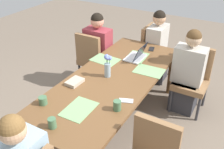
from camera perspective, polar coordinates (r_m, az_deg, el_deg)
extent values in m
plane|color=#756656|center=(3.49, 0.00, -11.06)|extent=(10.00, 10.00, 0.00)
cube|color=brown|center=(3.07, 0.00, -1.13)|extent=(2.36, 0.95, 0.04)
cylinder|color=brown|center=(4.26, 2.74, 2.85)|extent=(0.07, 0.07, 0.69)
cylinder|color=brown|center=(2.85, -18.94, -15.43)|extent=(0.07, 0.07, 0.69)
cylinder|color=brown|center=(4.01, 12.86, 0.16)|extent=(0.07, 0.07, 0.69)
sphere|color=tan|center=(1.96, -21.22, -11.52)|extent=(0.20, 0.20, 0.20)
sphere|color=brown|center=(1.94, -21.39, -10.86)|extent=(0.19, 0.19, 0.19)
cube|color=olive|center=(3.69, 16.97, -2.13)|extent=(0.44, 0.44, 0.08)
cube|color=olive|center=(3.73, 18.33, 2.69)|extent=(0.06, 0.42, 0.45)
cylinder|color=#333338|center=(3.63, 18.55, -7.32)|extent=(0.04, 0.04, 0.37)
cylinder|color=#333338|center=(3.69, 12.85, -5.71)|extent=(0.04, 0.04, 0.37)
cylinder|color=#333338|center=(3.95, 19.84, -4.29)|extent=(0.04, 0.04, 0.37)
cylinder|color=#333338|center=(4.00, 14.59, -2.86)|extent=(0.04, 0.04, 0.37)
cube|color=#2D2D33|center=(3.80, 15.69, -4.25)|extent=(0.36, 0.34, 0.45)
cube|color=#B7B2A8|center=(3.56, 16.74, 2.06)|extent=(0.24, 0.40, 0.50)
sphere|color=tan|center=(3.41, 17.66, 7.53)|extent=(0.20, 0.20, 0.20)
sphere|color=#51381E|center=(3.39, 17.74, 8.00)|extent=(0.19, 0.19, 0.19)
cube|color=olive|center=(4.37, 9.92, 4.12)|extent=(0.44, 0.44, 0.08)
cube|color=olive|center=(4.32, 7.87, 7.86)|extent=(0.42, 0.06, 0.45)
cylinder|color=#333338|center=(4.58, 12.74, 1.95)|extent=(0.04, 0.04, 0.37)
cylinder|color=#333338|center=(4.26, 11.11, -0.15)|extent=(0.04, 0.04, 0.37)
cylinder|color=#333338|center=(4.69, 8.36, 3.08)|extent=(0.04, 0.04, 0.37)
cylinder|color=#333338|center=(4.37, 6.45, 1.11)|extent=(0.04, 0.04, 0.37)
cube|color=#2D2D33|center=(4.40, 9.43, 1.67)|extent=(0.34, 0.36, 0.45)
cube|color=#B7B2A8|center=(4.20, 9.97, 7.36)|extent=(0.40, 0.24, 0.50)
sphere|color=tan|center=(4.07, 10.44, 12.15)|extent=(0.20, 0.20, 0.20)
sphere|color=black|center=(4.06, 10.48, 12.55)|extent=(0.19, 0.19, 0.19)
cube|color=olive|center=(4.17, -3.73, 3.24)|extent=(0.44, 0.44, 0.08)
cube|color=olive|center=(3.92, -5.38, 5.57)|extent=(0.06, 0.42, 0.45)
cylinder|color=#333338|center=(4.51, -4.34, 2.20)|extent=(0.04, 0.04, 0.37)
cylinder|color=#333338|center=(4.34, -0.16, 1.03)|extent=(0.04, 0.04, 0.37)
cylinder|color=#333338|center=(4.25, -7.18, 0.08)|extent=(0.04, 0.04, 0.37)
cylinder|color=#333338|center=(4.06, -2.84, -1.27)|extent=(0.04, 0.04, 0.37)
cube|color=#2D2D33|center=(4.23, -2.97, 0.83)|extent=(0.36, 0.34, 0.45)
cube|color=#93333D|center=(4.02, -3.14, 6.72)|extent=(0.24, 0.40, 0.50)
sphere|color=tan|center=(3.89, -3.30, 11.72)|extent=(0.20, 0.20, 0.20)
sphere|color=black|center=(3.88, -3.31, 12.14)|extent=(0.19, 0.19, 0.19)
cube|color=olive|center=(2.36, 9.76, -14.28)|extent=(0.06, 0.42, 0.45)
cylinder|color=#8EA8B7|center=(3.05, -1.00, 0.99)|extent=(0.07, 0.07, 0.17)
sphere|color=#6B7FD1|center=(2.96, -1.08, 3.63)|extent=(0.05, 0.05, 0.05)
cylinder|color=#477A3D|center=(2.98, -1.08, 2.96)|extent=(0.01, 0.01, 0.08)
sphere|color=#6B7FD1|center=(2.98, -0.58, 3.67)|extent=(0.06, 0.06, 0.06)
cylinder|color=#477A3D|center=(2.99, -0.57, 3.04)|extent=(0.01, 0.01, 0.07)
sphere|color=#6B7FD1|center=(2.99, -1.19, 3.90)|extent=(0.06, 0.06, 0.06)
cylinder|color=#477A3D|center=(3.01, -1.18, 3.25)|extent=(0.01, 0.01, 0.08)
cube|color=#7FAD70|center=(2.59, -7.31, -7.61)|extent=(0.37, 0.27, 0.00)
cube|color=#7FAD70|center=(3.24, 8.23, 0.81)|extent=(0.28, 0.37, 0.00)
cube|color=#7FAD70|center=(3.56, 5.45, 3.90)|extent=(0.37, 0.28, 0.00)
cube|color=#7FAD70|center=(3.47, -1.55, 3.29)|extent=(0.28, 0.38, 0.00)
cube|color=silver|center=(3.53, 5.14, 3.78)|extent=(0.32, 0.22, 0.02)
cube|color=black|center=(3.45, 6.35, 5.00)|extent=(0.31, 0.08, 0.19)
cylinder|color=#47704C|center=(2.53, 1.16, -6.87)|extent=(0.08, 0.08, 0.11)
cylinder|color=#47704C|center=(2.71, -15.08, -5.60)|extent=(0.09, 0.09, 0.08)
cylinder|color=#47704C|center=(2.40, -13.14, -10.44)|extent=(0.07, 0.07, 0.10)
cube|color=#B2A38E|center=(2.98, -8.28, -1.62)|extent=(0.21, 0.15, 0.04)
cube|color=black|center=(3.82, 8.76, 5.62)|extent=(0.16, 0.11, 0.01)
cube|color=silver|center=(2.68, 3.13, -5.82)|extent=(0.12, 0.17, 0.01)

